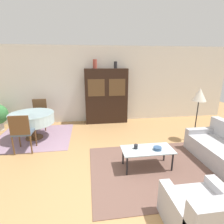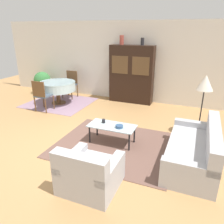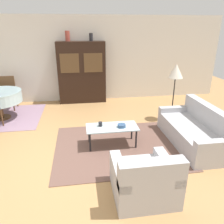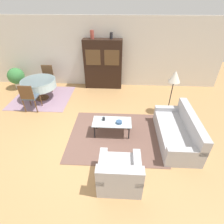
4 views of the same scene
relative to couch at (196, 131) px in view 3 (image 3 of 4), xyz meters
name	(u,v)px [view 3 (image 3 of 4)]	position (x,y,z in m)	size (l,w,h in m)	color
ground_plane	(74,157)	(-2.56, -0.19, -0.28)	(14.00, 14.00, 0.00)	tan
wall_back	(73,60)	(-2.56, 3.44, 1.07)	(10.00, 0.06, 2.70)	silver
area_rug	(118,146)	(-1.65, 0.09, -0.28)	(2.60, 2.15, 0.01)	brown
dining_rug	(2,117)	(-4.55, 2.11, -0.28)	(2.12, 1.92, 0.01)	gray
couch	(196,131)	(0.00, 0.00, 0.00)	(0.87, 1.88, 0.81)	#B2B2B7
armchair	(145,180)	(-1.53, -1.38, 0.00)	(0.88, 0.86, 0.78)	#B2B2B7
coffee_table	(112,129)	(-1.77, 0.17, 0.10)	(1.06, 0.50, 0.42)	black
display_cabinet	(82,73)	(-2.28, 3.19, 0.68)	(1.50, 0.40, 1.93)	black
dining_chair_far	(7,91)	(-4.54, 2.87, 0.28)	(0.44, 0.44, 0.97)	brown
floor_lamp	(176,73)	(0.03, 1.32, 0.96)	(0.37, 0.37, 1.48)	black
cup	(100,124)	(-2.00, 0.23, 0.19)	(0.08, 0.08, 0.09)	#232328
bowl	(122,126)	(-1.58, 0.12, 0.17)	(0.17, 0.17, 0.06)	#33517A
vase_tall	(67,36)	(-2.66, 3.20, 1.80)	(0.14, 0.14, 0.30)	#9E4238
vase_short	(91,37)	(-1.96, 3.20, 1.77)	(0.11, 0.11, 0.23)	#232328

